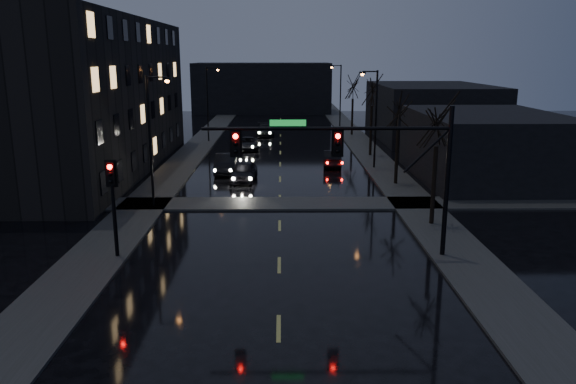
{
  "coord_description": "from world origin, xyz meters",
  "views": [
    {
      "loc": [
        0.12,
        -15.62,
        9.11
      ],
      "look_at": [
        0.4,
        8.69,
        3.2
      ],
      "focal_mm": 35.0,
      "sensor_mm": 36.0,
      "label": 1
    }
  ],
  "objects_px": {
    "oncoming_car_a": "(244,171)",
    "oncoming_car_b": "(226,164)",
    "oncoming_car_c": "(248,143)",
    "oncoming_car_d": "(265,130)",
    "lead_car": "(332,158)"
  },
  "relations": [
    {
      "from": "oncoming_car_a",
      "to": "oncoming_car_c",
      "type": "height_order",
      "value": "oncoming_car_a"
    },
    {
      "from": "oncoming_car_d",
      "to": "lead_car",
      "type": "distance_m",
      "value": 19.78
    },
    {
      "from": "oncoming_car_a",
      "to": "oncoming_car_c",
      "type": "distance_m",
      "value": 14.34
    },
    {
      "from": "oncoming_car_a",
      "to": "oncoming_car_c",
      "type": "bearing_deg",
      "value": 97.02
    },
    {
      "from": "oncoming_car_d",
      "to": "oncoming_car_c",
      "type": "bearing_deg",
      "value": -102.2
    },
    {
      "from": "oncoming_car_a",
      "to": "oncoming_car_b",
      "type": "relative_size",
      "value": 0.94
    },
    {
      "from": "oncoming_car_c",
      "to": "lead_car",
      "type": "bearing_deg",
      "value": -52.68
    },
    {
      "from": "oncoming_car_d",
      "to": "oncoming_car_a",
      "type": "bearing_deg",
      "value": -96.14
    },
    {
      "from": "oncoming_car_b",
      "to": "oncoming_car_c",
      "type": "height_order",
      "value": "oncoming_car_b"
    },
    {
      "from": "oncoming_car_a",
      "to": "lead_car",
      "type": "xyz_separation_m",
      "value": [
        7.13,
        5.67,
        -0.03
      ]
    },
    {
      "from": "oncoming_car_a",
      "to": "oncoming_car_d",
      "type": "height_order",
      "value": "oncoming_car_a"
    },
    {
      "from": "oncoming_car_a",
      "to": "oncoming_car_d",
      "type": "xyz_separation_m",
      "value": [
        0.9,
        24.44,
        -0.03
      ]
    },
    {
      "from": "oncoming_car_b",
      "to": "oncoming_car_d",
      "type": "relative_size",
      "value": 0.95
    },
    {
      "from": "oncoming_car_c",
      "to": "lead_car",
      "type": "distance_m",
      "value": 11.57
    },
    {
      "from": "oncoming_car_c",
      "to": "oncoming_car_d",
      "type": "height_order",
      "value": "oncoming_car_d"
    }
  ]
}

